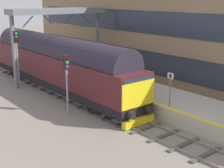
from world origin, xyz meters
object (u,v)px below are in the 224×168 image
at_px(signal_post_mid, 67,76).
at_px(signal_post_far, 17,52).
at_px(platform_number_sign, 170,85).
at_px(waiting_passenger, 123,74).
at_px(diesel_locomotive, 56,62).

relative_size(signal_post_mid, signal_post_far, 0.81).
distance_m(signal_post_far, platform_number_sign, 14.11).
distance_m(signal_post_far, waiting_passenger, 9.58).
relative_size(diesel_locomotive, waiting_passenger, 12.39).
height_order(diesel_locomotive, platform_number_sign, diesel_locomotive).
bearing_deg(signal_post_mid, diesel_locomotive, 67.61).
xyz_separation_m(diesel_locomotive, signal_post_mid, (-2.19, -5.32, 0.13)).
bearing_deg(signal_post_far, waiting_passenger, -57.99).
height_order(signal_post_far, waiting_passenger, signal_post_far).
relative_size(diesel_locomotive, signal_post_far, 4.09).
bearing_deg(platform_number_sign, diesel_locomotive, 100.83).
distance_m(diesel_locomotive, platform_number_sign, 10.87).
bearing_deg(waiting_passenger, diesel_locomotive, 46.99).
distance_m(platform_number_sign, waiting_passenger, 5.45).
bearing_deg(signal_post_mid, platform_number_sign, -51.67).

